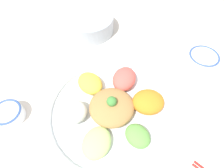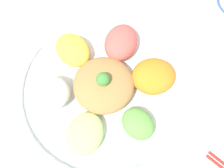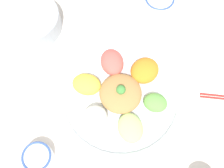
{
  "view_description": "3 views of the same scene",
  "coord_description": "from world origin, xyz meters",
  "px_view_note": "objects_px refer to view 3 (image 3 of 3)",
  "views": [
    {
      "loc": [
        -0.28,
        -0.17,
        0.55
      ],
      "look_at": [
        0.01,
        0.01,
        0.09
      ],
      "focal_mm": 30.0,
      "sensor_mm": 36.0,
      "label": 1
    },
    {
      "loc": [
        -0.21,
        -0.14,
        0.6
      ],
      "look_at": [
        -0.03,
        -0.04,
        0.06
      ],
      "focal_mm": 42.0,
      "sensor_mm": 36.0,
      "label": 2
    },
    {
      "loc": [
        -0.32,
        0.03,
        0.85
      ],
      "look_at": [
        0.0,
        0.01,
        0.03
      ],
      "focal_mm": 42.0,
      "sensor_mm": 36.0,
      "label": 3
    }
  ],
  "objects_px": {
    "salad_platter": "(120,94)",
    "sauce_bowl_dark": "(159,0)",
    "sauce_bowl_red": "(38,157)",
    "serving_spoon_main": "(197,15)",
    "side_serving_bowl": "(31,21)"
  },
  "relations": [
    {
      "from": "sauce_bowl_dark",
      "to": "sauce_bowl_red",
      "type": "bearing_deg",
      "value": 141.5
    },
    {
      "from": "sauce_bowl_red",
      "to": "side_serving_bowl",
      "type": "height_order",
      "value": "side_serving_bowl"
    },
    {
      "from": "sauce_bowl_dark",
      "to": "salad_platter",
      "type": "bearing_deg",
      "value": 154.29
    },
    {
      "from": "serving_spoon_main",
      "to": "sauce_bowl_dark",
      "type": "bearing_deg",
      "value": 77.75
    },
    {
      "from": "salad_platter",
      "to": "serving_spoon_main",
      "type": "relative_size",
      "value": 3.19
    },
    {
      "from": "salad_platter",
      "to": "sauce_bowl_dark",
      "type": "relative_size",
      "value": 3.61
    },
    {
      "from": "salad_platter",
      "to": "sauce_bowl_red",
      "type": "distance_m",
      "value": 0.32
    },
    {
      "from": "sauce_bowl_red",
      "to": "side_serving_bowl",
      "type": "distance_m",
      "value": 0.49
    },
    {
      "from": "side_serving_bowl",
      "to": "sauce_bowl_red",
      "type": "bearing_deg",
      "value": -175.42
    },
    {
      "from": "salad_platter",
      "to": "sauce_bowl_red",
      "type": "bearing_deg",
      "value": 124.72
    },
    {
      "from": "sauce_bowl_red",
      "to": "serving_spoon_main",
      "type": "distance_m",
      "value": 0.77
    },
    {
      "from": "salad_platter",
      "to": "sauce_bowl_dark",
      "type": "xyz_separation_m",
      "value": [
        0.38,
        -0.18,
        -0.01
      ]
    },
    {
      "from": "side_serving_bowl",
      "to": "serving_spoon_main",
      "type": "relative_size",
      "value": 1.64
    },
    {
      "from": "side_serving_bowl",
      "to": "serving_spoon_main",
      "type": "bearing_deg",
      "value": -88.97
    },
    {
      "from": "salad_platter",
      "to": "sauce_bowl_dark",
      "type": "bearing_deg",
      "value": -25.71
    }
  ]
}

